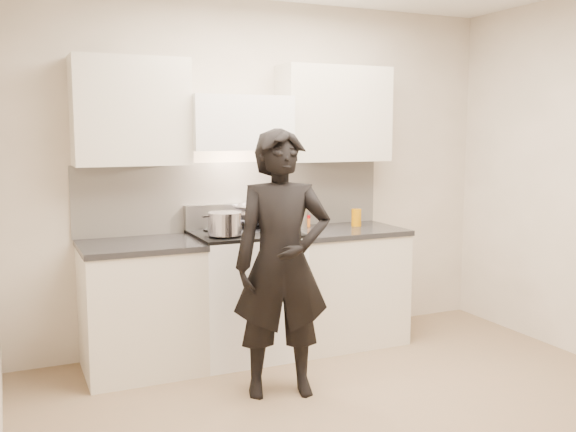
{
  "coord_description": "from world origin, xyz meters",
  "views": [
    {
      "loc": [
        -1.92,
        -3.01,
        1.69
      ],
      "look_at": [
        -0.11,
        1.05,
        1.1
      ],
      "focal_mm": 40.0,
      "sensor_mm": 36.0,
      "label": 1
    }
  ],
  "objects_px": {
    "counter_right": "(342,285)",
    "person": "(282,264)",
    "utensil_crock": "(299,215)",
    "stove": "(245,293)",
    "wok": "(259,212)"
  },
  "relations": [
    {
      "from": "counter_right",
      "to": "person",
      "type": "distance_m",
      "value": 1.23
    },
    {
      "from": "utensil_crock",
      "to": "person",
      "type": "distance_m",
      "value": 1.13
    },
    {
      "from": "stove",
      "to": "utensil_crock",
      "type": "height_order",
      "value": "utensil_crock"
    },
    {
      "from": "utensil_crock",
      "to": "person",
      "type": "relative_size",
      "value": 0.2
    },
    {
      "from": "stove",
      "to": "counter_right",
      "type": "relative_size",
      "value": 1.04
    },
    {
      "from": "stove",
      "to": "utensil_crock",
      "type": "xyz_separation_m",
      "value": [
        0.54,
        0.18,
        0.55
      ]
    },
    {
      "from": "counter_right",
      "to": "person",
      "type": "height_order",
      "value": "person"
    },
    {
      "from": "stove",
      "to": "utensil_crock",
      "type": "bearing_deg",
      "value": 18.96
    },
    {
      "from": "counter_right",
      "to": "person",
      "type": "relative_size",
      "value": 0.54
    },
    {
      "from": "stove",
      "to": "person",
      "type": "xyz_separation_m",
      "value": [
        -0.03,
        -0.78,
        0.38
      ]
    },
    {
      "from": "stove",
      "to": "person",
      "type": "bearing_deg",
      "value": -92.41
    },
    {
      "from": "counter_right",
      "to": "utensil_crock",
      "type": "relative_size",
      "value": 2.7
    },
    {
      "from": "counter_right",
      "to": "utensil_crock",
      "type": "bearing_deg",
      "value": 147.58
    },
    {
      "from": "person",
      "to": "stove",
      "type": "bearing_deg",
      "value": 101.94
    },
    {
      "from": "utensil_crock",
      "to": "wok",
      "type": "bearing_deg",
      "value": -172.82
    }
  ]
}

